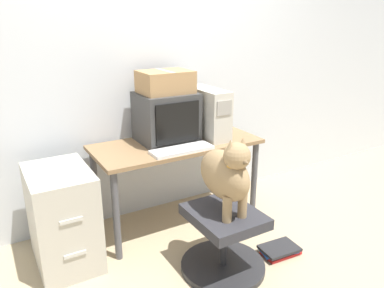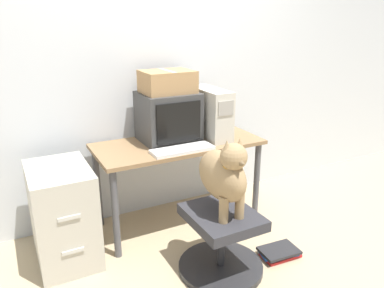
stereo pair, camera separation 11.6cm
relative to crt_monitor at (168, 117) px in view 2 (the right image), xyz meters
The scene contains 12 objects.
ground_plane 0.98m from the crt_monitor, 83.18° to the right, with size 12.00×12.00×0.00m, color tan.
wall_back 0.49m from the crt_monitor, 80.94° to the left, with size 8.00×0.05×2.60m.
desk 0.30m from the crt_monitor, 60.50° to the right, with size 1.32×0.59×0.71m.
crt_monitor is the anchor object (origin of this frame).
pc_tower 0.35m from the crt_monitor, 10.84° to the right, with size 0.18×0.48×0.40m.
keyboard 0.34m from the crt_monitor, 93.57° to the right, with size 0.47×0.16×0.03m.
computer_mouse 0.43m from the crt_monitor, 41.18° to the right, with size 0.06×0.05×0.03m.
office_chair 1.05m from the crt_monitor, 88.99° to the right, with size 0.58×0.58×0.44m.
dog 0.83m from the crt_monitor, 89.00° to the right, with size 0.21×0.47×0.53m.
filing_cabinet 1.06m from the crt_monitor, 169.35° to the right, with size 0.40×0.59×0.69m.
cardboard_box 0.28m from the crt_monitor, 90.00° to the left, with size 0.39×0.30×0.17m.
book_stack_floor 1.31m from the crt_monitor, 61.68° to the right, with size 0.30×0.22×0.06m.
Camera 2 is at (-1.21, -2.25, 1.64)m, focal length 35.00 mm.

